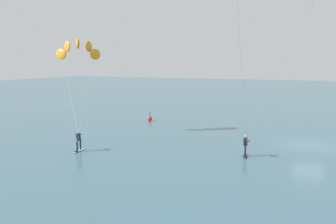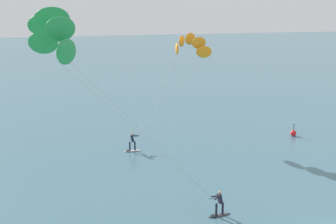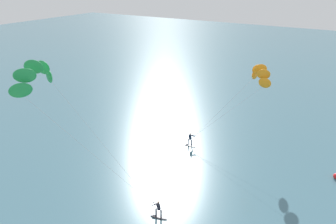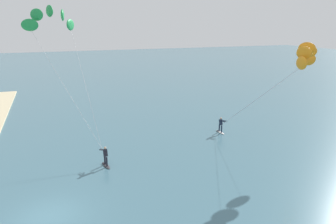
{
  "view_description": "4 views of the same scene",
  "coord_description": "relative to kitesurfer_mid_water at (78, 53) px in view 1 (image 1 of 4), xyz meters",
  "views": [
    {
      "loc": [
        -32.16,
        -0.59,
        7.21
      ],
      "look_at": [
        -7.34,
        10.38,
        3.33
      ],
      "focal_mm": 37.0,
      "sensor_mm": 36.0,
      "label": 1
    },
    {
      "loc": [
        -13.96,
        -20.7,
        13.69
      ],
      "look_at": [
        -8.22,
        9.16,
        5.58
      ],
      "focal_mm": 49.72,
      "sensor_mm": 36.0,
      "label": 2
    },
    {
      "loc": [
        7.29,
        -15.49,
        19.08
      ],
      "look_at": [
        -10.6,
        13.71,
        5.36
      ],
      "focal_mm": 37.63,
      "sensor_mm": 36.0,
      "label": 3
    },
    {
      "loc": [
        18.11,
        0.89,
        11.26
      ],
      "look_at": [
        -6.61,
        10.16,
        3.82
      ],
      "focal_mm": 33.91,
      "sensor_mm": 36.0,
      "label": 4
    }
  ],
  "objects": [
    {
      "name": "kitesurfer_mid_water",
      "position": [
        0.0,
        0.0,
        0.0
      ],
      "size": [
        8.61,
        6.8,
        9.67
      ],
      "color": "white",
      "rests_on": "ground"
    },
    {
      "name": "ground_plane",
      "position": [
        3.96,
        -21.61,
        -8.18
      ],
      "size": [
        240.0,
        240.0,
        0.0
      ],
      "primitive_type": "plane",
      "color": "#426B7A"
    },
    {
      "name": "marker_buoy",
      "position": [
        9.81,
        -2.93,
        -7.88
      ],
      "size": [
        0.56,
        0.56,
        1.38
      ],
      "color": "red",
      "rests_on": "ground"
    }
  ]
}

